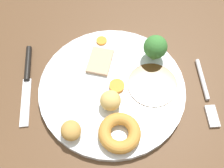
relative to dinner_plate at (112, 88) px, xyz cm
name	(u,v)px	position (x,y,z in cm)	size (l,w,h in cm)	color
dining_table	(116,85)	(-0.96, -2.19, -2.50)	(120.00, 84.00, 3.60)	brown
dinner_plate	(112,88)	(0.00, 0.00, 0.00)	(29.26, 29.26, 1.40)	white
gravy_pool	(152,84)	(-8.07, -0.07, 0.85)	(9.98, 9.98, 0.30)	#563819
meat_slice_main	(100,61)	(2.26, -5.94, 1.10)	(6.36, 4.59, 0.80)	tan
yorkshire_pudding	(118,133)	(-0.59, 10.13, 1.84)	(7.67, 7.67, 2.29)	#C68938
roast_potato_left	(111,100)	(0.43, 3.99, 2.49)	(3.96, 3.96, 3.59)	#D8B260
roast_potato_right	(71,131)	(7.65, 9.48, 2.15)	(3.63, 3.87, 2.91)	#BC8C42
carrot_coin_front	(115,86)	(-0.63, 0.12, 1.04)	(3.02, 3.02, 0.68)	orange
carrot_coin_back	(102,41)	(1.85, -11.51, 0.91)	(2.29, 2.29, 0.42)	orange
broccoli_floret	(155,47)	(-9.06, -6.93, 3.97)	(4.85, 4.85, 5.78)	#8CB766
fork	(206,94)	(-18.85, 1.83, -0.31)	(2.14, 15.29, 0.90)	silver
knife	(27,77)	(17.49, -3.51, -0.25)	(2.42, 18.55, 1.20)	black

